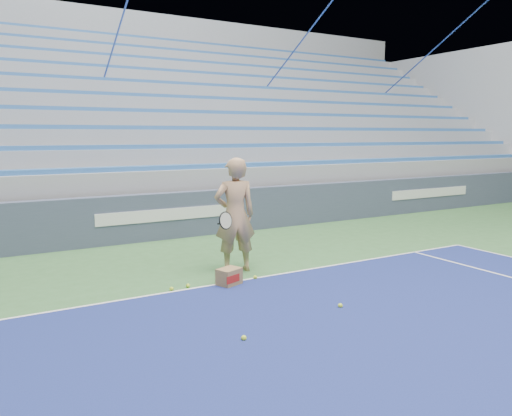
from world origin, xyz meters
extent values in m
cube|color=white|center=(0.00, 11.88, 0.01)|extent=(10.97, 0.05, 0.00)
cube|color=#3F4860|center=(0.00, 15.88, 0.55)|extent=(30.00, 0.30, 1.10)
cube|color=white|center=(0.00, 15.72, 0.60)|extent=(3.20, 0.02, 0.28)
cube|color=white|center=(9.00, 15.72, 0.60)|extent=(3.40, 0.02, 0.28)
cube|color=#96989E|center=(0.00, 20.43, 0.55)|extent=(30.00, 8.50, 1.10)
cube|color=#96989E|center=(0.00, 20.43, 1.35)|extent=(30.00, 8.50, 0.50)
cube|color=#3065B0|center=(0.00, 16.56, 1.66)|extent=(29.60, 0.42, 0.11)
cube|color=#96989E|center=(0.00, 20.86, 1.85)|extent=(30.00, 7.65, 0.50)
cube|color=#3065B0|center=(0.00, 17.41, 2.16)|extent=(29.60, 0.42, 0.11)
cube|color=#96989E|center=(0.00, 21.28, 2.35)|extent=(30.00, 6.80, 0.50)
cube|color=#3065B0|center=(0.00, 18.26, 2.66)|extent=(29.60, 0.42, 0.11)
cube|color=#96989E|center=(0.00, 21.71, 2.85)|extent=(30.00, 5.95, 0.50)
cube|color=#3065B0|center=(0.00, 19.11, 3.16)|extent=(29.60, 0.42, 0.11)
cube|color=#96989E|center=(0.00, 22.13, 3.35)|extent=(30.00, 5.10, 0.50)
cube|color=#3065B0|center=(0.00, 19.96, 3.66)|extent=(29.60, 0.42, 0.11)
cube|color=#96989E|center=(0.00, 22.56, 3.85)|extent=(30.00, 4.25, 0.50)
cube|color=#3065B0|center=(0.00, 20.81, 4.15)|extent=(29.60, 0.42, 0.11)
cube|color=#96989E|center=(0.00, 22.98, 4.35)|extent=(30.00, 3.40, 0.50)
cube|color=#3065B0|center=(0.00, 21.66, 4.65)|extent=(29.60, 0.42, 0.11)
cube|color=#96989E|center=(0.00, 23.41, 4.85)|extent=(30.00, 2.55, 0.50)
cube|color=#3065B0|center=(0.00, 22.51, 5.15)|extent=(29.60, 0.42, 0.11)
cube|color=#96989E|center=(0.00, 23.84, 5.35)|extent=(30.00, 1.70, 0.50)
cube|color=#3065B0|center=(0.00, 23.36, 5.65)|extent=(29.60, 0.42, 0.11)
cube|color=#96989E|center=(0.00, 24.26, 5.85)|extent=(30.00, 0.85, 0.50)
cube|color=#3065B0|center=(0.00, 24.21, 6.15)|extent=(29.60, 0.42, 0.11)
cube|color=#96989E|center=(15.15, 20.43, 3.05)|extent=(0.30, 8.80, 6.10)
cube|color=#96989E|center=(0.00, 24.98, 3.65)|extent=(31.00, 0.40, 7.30)
cylinder|color=#2E4AA1|center=(0.00, 20.43, 4.60)|extent=(0.05, 8.53, 5.04)
cylinder|color=#2E4AA1|center=(6.00, 20.43, 4.60)|extent=(0.05, 8.53, 5.04)
cylinder|color=#2E4AA1|center=(12.00, 20.43, 4.60)|extent=(0.05, 8.53, 5.04)
imported|color=tan|center=(0.19, 12.51, 1.03)|extent=(0.84, 0.64, 2.06)
cylinder|color=black|center=(-0.16, 12.26, 0.95)|extent=(0.12, 0.27, 0.08)
cylinder|color=beige|center=(-0.26, 11.98, 1.05)|extent=(0.29, 0.16, 0.28)
torus|color=black|center=(-0.26, 11.98, 1.05)|extent=(0.31, 0.18, 0.30)
cube|color=olive|center=(-0.30, 11.79, 0.14)|extent=(0.45, 0.40, 0.28)
cube|color=#B21E19|center=(-0.30, 11.65, 0.14)|extent=(0.28, 0.12, 0.13)
sphere|color=#CEEE30|center=(0.23, 11.86, 0.03)|extent=(0.07, 0.07, 0.07)
sphere|color=#CEEE30|center=(-1.17, 9.69, 0.03)|extent=(0.07, 0.07, 0.07)
sphere|color=#CEEE30|center=(-0.95, 12.00, 0.03)|extent=(0.07, 0.07, 0.07)
sphere|color=#CEEE30|center=(-1.24, 11.96, 0.03)|extent=(0.07, 0.07, 0.07)
sphere|color=#CEEE30|center=(0.58, 10.01, 0.03)|extent=(0.07, 0.07, 0.07)
camera|label=1|loc=(-3.89, 4.66, 2.46)|focal=35.00mm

